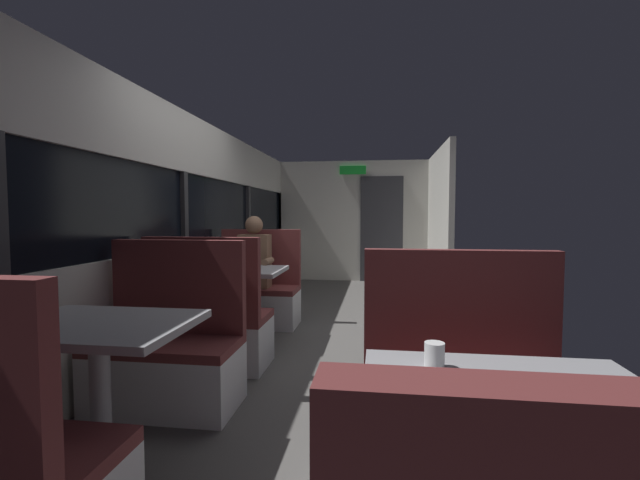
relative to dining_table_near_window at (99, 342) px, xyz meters
name	(u,v)px	position (x,y,z in m)	size (l,w,h in m)	color
ground_plane	(326,348)	(0.89, 2.09, -0.65)	(3.30, 9.20, 0.02)	#514F4C
carriage_window_panel_left	(182,231)	(-0.56, 2.09, 0.47)	(0.09, 8.48, 2.30)	beige
carriage_end_bulkhead	(356,222)	(0.95, 6.28, 0.50)	(2.90, 0.11, 2.30)	beige
carriage_aisle_panel_right	(439,222)	(2.34, 5.09, 0.51)	(0.08, 2.40, 2.30)	beige
dining_table_near_window	(99,342)	(0.00, 0.00, 0.00)	(0.90, 0.70, 0.74)	#9E9EA3
bench_near_window_facing_entry	(168,357)	(0.00, 0.70, -0.31)	(0.95, 0.50, 1.10)	silver
dining_table_mid_window	(237,279)	(0.00, 2.12, 0.00)	(0.90, 0.70, 0.74)	#9E9EA3
bench_mid_window_facing_end	(210,328)	(0.00, 1.42, -0.31)	(0.95, 0.50, 1.10)	silver
bench_mid_window_facing_entry	(257,296)	(0.00, 2.82, -0.31)	(0.95, 0.50, 1.10)	silver
dining_table_front_aisle	(512,424)	(1.79, -0.60, 0.00)	(0.90, 0.70, 0.74)	#9E9EA3
bench_front_aisle_facing_entry	(464,416)	(1.79, 0.10, -0.31)	(0.95, 0.50, 1.10)	silver
seated_passenger	(255,279)	(0.00, 2.74, -0.10)	(0.47, 0.55, 1.26)	#26262D
coffee_cup_primary	(434,355)	(1.58, -0.43, 0.15)	(0.07, 0.07, 0.09)	white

